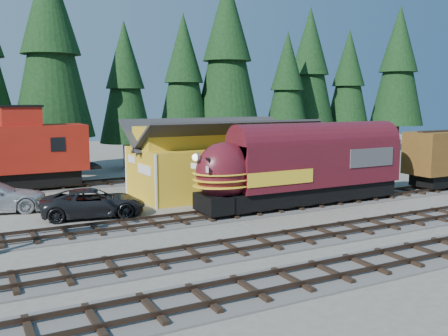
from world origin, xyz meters
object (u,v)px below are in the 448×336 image
depot (220,152)px  locomotive (297,170)px  pickup_truck_a (94,203)px  caboose (7,153)px

depot → locomotive: size_ratio=0.89×
pickup_truck_a → depot: bearing=-62.4°
depot → caboose: 15.35m
depot → caboose: (-13.40, 7.50, -0.12)m
locomotive → caboose: 20.75m
caboose → depot: bearing=-29.2°
depot → locomotive: 6.80m
locomotive → depot: bearing=106.4°
pickup_truck_a → locomotive: bearing=-96.1°
depot → pickup_truck_a: size_ratio=2.21×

